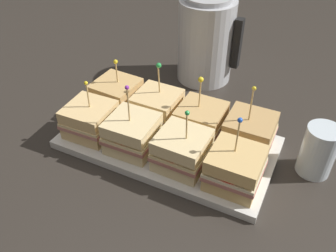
% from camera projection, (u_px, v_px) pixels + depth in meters
% --- Properties ---
extents(ground_plane, '(6.00, 6.00, 0.00)m').
position_uv_depth(ground_plane, '(168.00, 146.00, 0.80)').
color(ground_plane, '#2D2823').
extents(serving_platter, '(0.46, 0.24, 0.02)m').
position_uv_depth(serving_platter, '(168.00, 143.00, 0.79)').
color(serving_platter, silver).
rests_on(serving_platter, ground_plane).
extents(sandwich_front_far_left, '(0.10, 0.10, 0.13)m').
position_uv_depth(sandwich_front_far_left, '(90.00, 120.00, 0.79)').
color(sandwich_front_far_left, '#DBB77A').
rests_on(sandwich_front_far_left, serving_platter).
extents(sandwich_front_center_left, '(0.10, 0.10, 0.16)m').
position_uv_depth(sandwich_front_center_left, '(132.00, 134.00, 0.75)').
color(sandwich_front_center_left, beige).
rests_on(sandwich_front_center_left, serving_platter).
extents(sandwich_front_center_right, '(0.10, 0.10, 0.14)m').
position_uv_depth(sandwich_front_center_right, '(182.00, 150.00, 0.71)').
color(sandwich_front_center_right, beige).
rests_on(sandwich_front_center_right, serving_platter).
extents(sandwich_front_far_right, '(0.10, 0.10, 0.15)m').
position_uv_depth(sandwich_front_far_right, '(235.00, 168.00, 0.67)').
color(sandwich_front_far_right, tan).
rests_on(sandwich_front_far_right, serving_platter).
extents(sandwich_back_far_left, '(0.11, 0.11, 0.13)m').
position_uv_depth(sandwich_back_far_left, '(117.00, 96.00, 0.86)').
color(sandwich_back_far_left, tan).
rests_on(sandwich_back_far_left, serving_platter).
extents(sandwich_back_center_left, '(0.10, 0.10, 0.15)m').
position_uv_depth(sandwich_back_center_left, '(157.00, 107.00, 0.83)').
color(sandwich_back_center_left, '#DBB77A').
rests_on(sandwich_back_center_left, serving_platter).
extents(sandwich_back_center_right, '(0.10, 0.10, 0.14)m').
position_uv_depth(sandwich_back_center_right, '(201.00, 121.00, 0.78)').
color(sandwich_back_center_right, tan).
rests_on(sandwich_back_center_right, serving_platter).
extents(sandwich_back_far_right, '(0.10, 0.10, 0.16)m').
position_uv_depth(sandwich_back_far_right, '(249.00, 133.00, 0.75)').
color(sandwich_back_far_right, tan).
rests_on(sandwich_back_far_right, serving_platter).
extents(kettle_steel, '(0.17, 0.15, 0.26)m').
position_uv_depth(kettle_steel, '(206.00, 40.00, 0.96)').
color(kettle_steel, '#B7BABF').
rests_on(kettle_steel, ground_plane).
extents(drinking_glass, '(0.07, 0.07, 0.11)m').
position_uv_depth(drinking_glass, '(319.00, 151.00, 0.71)').
color(drinking_glass, silver).
rests_on(drinking_glass, ground_plane).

